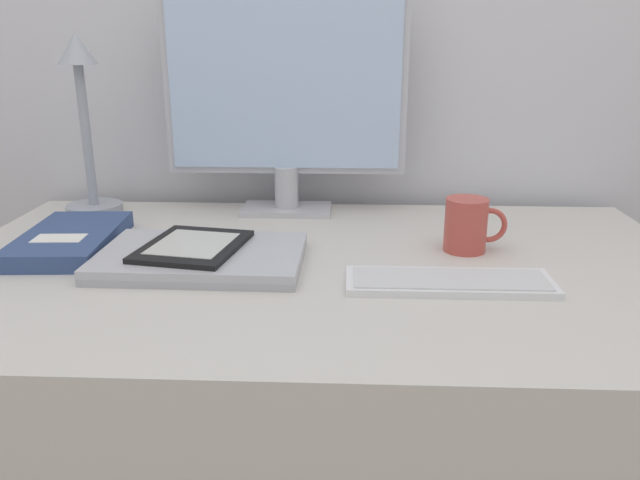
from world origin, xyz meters
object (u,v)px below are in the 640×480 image
at_px(keyboard, 449,282).
at_px(ereader, 193,246).
at_px(coffee_mug, 467,225).
at_px(desk_lamp, 85,121).
at_px(notebook, 70,240).
at_px(monitor, 285,89).
at_px(laptop, 202,257).

height_order(keyboard, ereader, ereader).
height_order(keyboard, coffee_mug, coffee_mug).
bearing_deg(ereader, desk_lamp, 133.73).
bearing_deg(coffee_mug, notebook, -178.71).
height_order(ereader, coffee_mug, coffee_mug).
bearing_deg(keyboard, monitor, 124.87).
bearing_deg(desk_lamp, ereader, -46.27).
distance_m(desk_lamp, notebook, 0.31).
xyz_separation_m(monitor, laptop, (-0.11, -0.34, -0.25)).
height_order(laptop, notebook, notebook).
xyz_separation_m(monitor, notebook, (-0.38, -0.27, -0.25)).
relative_size(desk_lamp, coffee_mug, 3.38).
relative_size(laptop, notebook, 1.21).
bearing_deg(monitor, keyboard, -55.13).
distance_m(notebook, coffee_mug, 0.73).
height_order(laptop, ereader, ereader).
bearing_deg(monitor, ereader, -110.95).
height_order(ereader, desk_lamp, desk_lamp).
xyz_separation_m(keyboard, ereader, (-0.42, 0.09, 0.02)).
distance_m(ereader, notebook, 0.26).
xyz_separation_m(monitor, keyboard, (0.30, -0.42, -0.26)).
xyz_separation_m(monitor, ereader, (-0.13, -0.34, -0.24)).
height_order(monitor, ereader, monitor).
relative_size(desk_lamp, notebook, 1.32).
relative_size(keyboard, coffee_mug, 2.87).
bearing_deg(coffee_mug, laptop, -168.52).
bearing_deg(notebook, monitor, 35.32).
distance_m(monitor, ereader, 0.43).
relative_size(ereader, desk_lamp, 0.57).
distance_m(monitor, laptop, 0.44).
xyz_separation_m(monitor, coffee_mug, (0.35, -0.25, -0.22)).
bearing_deg(monitor, desk_lamp, -176.11).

